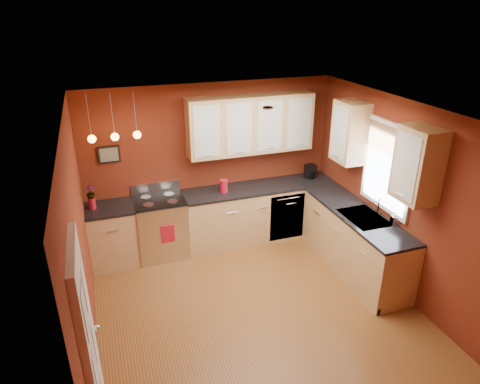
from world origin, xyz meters
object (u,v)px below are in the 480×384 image
object	(u,v)px
sink	(364,219)
coffee_maker	(310,172)
gas_range	(161,227)
soap_pump	(395,218)
red_canister	(224,186)

from	to	relation	value
sink	coffee_maker	bearing A→B (deg)	91.26
gas_range	sink	xyz separation A→B (m)	(2.62, -1.50, 0.43)
coffee_maker	soap_pump	size ratio (longest dim) A/B	1.23
red_canister	soap_pump	bearing A→B (deg)	-43.94
gas_range	soap_pump	world-z (taller)	soap_pump
sink	soap_pump	distance (m)	0.42
coffee_maker	sink	bearing A→B (deg)	-92.41
sink	coffee_maker	world-z (taller)	sink
coffee_maker	soap_pump	bearing A→B (deg)	-85.11
red_canister	gas_range	bearing A→B (deg)	177.98
sink	red_canister	bearing A→B (deg)	137.58
gas_range	red_canister	bearing A→B (deg)	-2.02
gas_range	red_canister	distance (m)	1.16
sink	red_canister	distance (m)	2.18
red_canister	coffee_maker	world-z (taller)	coffee_maker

